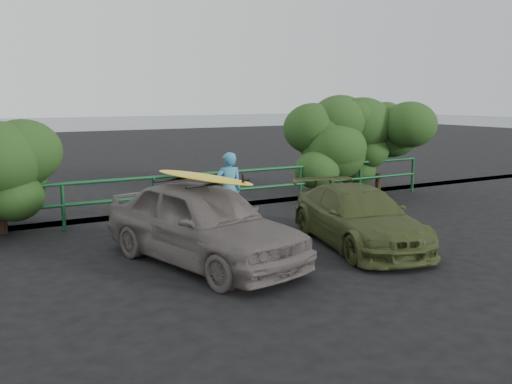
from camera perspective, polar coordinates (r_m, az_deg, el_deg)
ground at (r=9.37m, az=6.35°, el=-7.95°), size 80.00×80.00×0.00m
guardrail at (r=13.50m, az=-6.15°, el=-0.27°), size 14.00×0.08×1.04m
shrub_right at (r=16.42m, az=9.31°, el=4.10°), size 3.20×2.40×2.57m
sedan at (r=9.66m, az=-5.33°, el=-3.10°), size 2.58×4.39×1.40m
olive_vehicle at (r=10.98m, az=10.21°, el=-2.46°), size 2.40×4.07×1.11m
man at (r=12.39m, az=-2.74°, el=0.27°), size 0.65×0.49×1.63m
roof_rack at (r=9.53m, az=-5.39°, el=1.15°), size 1.51×1.21×0.04m
surfboard at (r=9.52m, az=-5.40°, el=1.50°), size 1.07×2.50×0.07m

